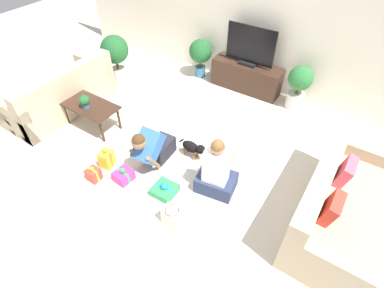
% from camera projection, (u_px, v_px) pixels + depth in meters
% --- Properties ---
extents(ground_plane, '(16.00, 16.00, 0.00)m').
position_uv_depth(ground_plane, '(172.00, 156.00, 4.67)').
color(ground_plane, beige).
extents(wall_back, '(8.40, 0.06, 2.60)m').
position_uv_depth(wall_back, '(255.00, 19.00, 5.39)').
color(wall_back, silver).
rests_on(wall_back, ground_plane).
extents(sofa_left, '(0.91, 1.93, 0.86)m').
position_uv_depth(sofa_left, '(60.00, 95.00, 5.36)').
color(sofa_left, tan).
rests_on(sofa_left, ground_plane).
extents(sofa_right, '(0.91, 1.93, 0.86)m').
position_uv_depth(sofa_right, '(339.00, 208.00, 3.60)').
color(sofa_right, tan).
rests_on(sofa_right, ground_plane).
extents(coffee_table, '(0.99, 0.51, 0.45)m').
position_uv_depth(coffee_table, '(89.00, 107.00, 4.95)').
color(coffee_table, '#382319').
rests_on(coffee_table, ground_plane).
extents(tv_console, '(1.37, 0.40, 0.55)m').
position_uv_depth(tv_console, '(246.00, 77.00, 5.89)').
color(tv_console, '#382319').
rests_on(tv_console, ground_plane).
extents(tv, '(0.94, 0.20, 0.73)m').
position_uv_depth(tv, '(250.00, 48.00, 5.48)').
color(tv, black).
rests_on(tv, tv_console).
extents(potted_plant_back_right, '(0.43, 0.43, 0.82)m').
position_uv_depth(potted_plant_back_right, '(299.00, 84.00, 5.30)').
color(potted_plant_back_right, beige).
rests_on(potted_plant_back_right, ground_plane).
extents(potted_plant_back_left, '(0.48, 0.48, 0.80)m').
position_uv_depth(potted_plant_back_left, '(201.00, 53.00, 6.11)').
color(potted_plant_back_left, '#336B84').
rests_on(potted_plant_back_left, ground_plane).
extents(potted_plant_corner_left, '(0.55, 0.55, 0.96)m').
position_uv_depth(potted_plant_corner_left, '(115.00, 53.00, 5.90)').
color(potted_plant_corner_left, beige).
rests_on(potted_plant_corner_left, ground_plane).
extents(person_kneeling, '(0.36, 0.78, 0.77)m').
position_uv_depth(person_kneeling, '(152.00, 147.00, 4.33)').
color(person_kneeling, '#23232D').
rests_on(person_kneeling, ground_plane).
extents(person_sitting, '(0.58, 0.54, 0.94)m').
position_uv_depth(person_sitting, '(216.00, 173.00, 3.97)').
color(person_sitting, '#283351').
rests_on(person_sitting, ground_plane).
extents(dog, '(0.50, 0.17, 0.30)m').
position_uv_depth(dog, '(193.00, 148.00, 4.53)').
color(dog, black).
rests_on(dog, ground_plane).
extents(gift_box_a, '(0.25, 0.27, 0.22)m').
position_uv_depth(gift_box_a, '(124.00, 176.00, 4.26)').
color(gift_box_a, '#CC3389').
rests_on(gift_box_a, ground_plane).
extents(gift_box_b, '(0.32, 0.32, 0.19)m').
position_uv_depth(gift_box_b, '(165.00, 190.00, 4.10)').
color(gift_box_b, '#2D934C').
rests_on(gift_box_b, ground_plane).
extents(gift_box_c, '(0.20, 0.22, 0.34)m').
position_uv_depth(gift_box_c, '(107.00, 159.00, 4.43)').
color(gift_box_c, yellow).
rests_on(gift_box_c, ground_plane).
extents(gift_box_d, '(0.18, 0.17, 0.25)m').
position_uv_depth(gift_box_d, '(94.00, 174.00, 4.26)').
color(gift_box_d, red).
rests_on(gift_box_d, ground_plane).
extents(gift_bag_a, '(0.29, 0.20, 0.33)m').
position_uv_depth(gift_bag_a, '(173.00, 218.00, 3.67)').
color(gift_bag_a, white).
rests_on(gift_bag_a, ground_plane).
extents(mug, '(0.12, 0.08, 0.09)m').
position_uv_depth(mug, '(84.00, 103.00, 4.86)').
color(mug, '#B23D38').
rests_on(mug, coffee_table).
extents(tabletop_plant, '(0.17, 0.17, 0.22)m').
position_uv_depth(tabletop_plant, '(84.00, 101.00, 4.77)').
color(tabletop_plant, '#336B84').
rests_on(tabletop_plant, coffee_table).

